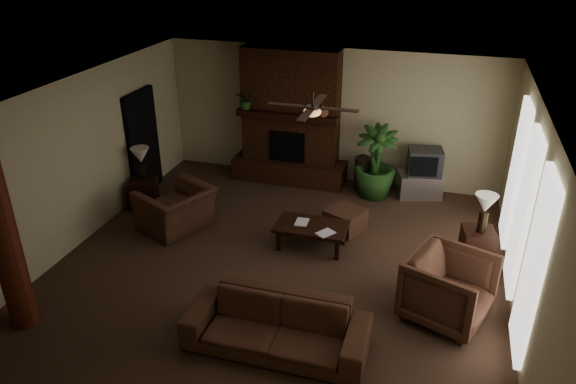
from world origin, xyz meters
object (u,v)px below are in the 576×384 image
(coffee_table, at_px, (311,228))
(lamp_right, at_px, (485,206))
(floor_vase, at_px, (363,170))
(ottoman, at_px, (345,220))
(side_table_right, at_px, (477,245))
(floor_plant, at_px, (374,177))
(lamp_left, at_px, (141,158))
(side_table_left, at_px, (144,193))
(armchair_left, at_px, (176,202))
(armchair_right, at_px, (449,285))
(sofa, at_px, (277,319))
(log_column, at_px, (3,234))
(tv_stand, at_px, (419,185))

(coffee_table, height_order, lamp_right, lamp_right)
(coffee_table, distance_m, floor_vase, 2.57)
(ottoman, distance_m, lamp_right, 2.43)
(ottoman, relative_size, lamp_right, 0.92)
(coffee_table, distance_m, side_table_right, 2.71)
(floor_plant, distance_m, lamp_left, 4.57)
(coffee_table, distance_m, side_table_left, 3.54)
(lamp_right, bearing_deg, side_table_right, 116.00)
(ottoman, bearing_deg, lamp_left, -177.49)
(armchair_left, bearing_deg, armchair_right, 99.65)
(floor_vase, relative_size, lamp_left, 1.18)
(sofa, height_order, floor_plant, sofa)
(sofa, height_order, side_table_left, sofa)
(lamp_left, distance_m, lamp_right, 6.19)
(armchair_right, bearing_deg, side_table_left, 93.04)
(armchair_left, relative_size, lamp_left, 1.82)
(log_column, xyz_separation_m, armchair_right, (5.55, 1.77, -0.87))
(sofa, bearing_deg, lamp_left, 139.95)
(ottoman, height_order, floor_vase, floor_vase)
(ottoman, height_order, side_table_left, side_table_left)
(log_column, distance_m, coffee_table, 4.59)
(log_column, relative_size, side_table_right, 5.09)
(coffee_table, bearing_deg, floor_plant, 72.76)
(lamp_right, bearing_deg, floor_plant, 135.95)
(tv_stand, bearing_deg, log_column, -148.85)
(log_column, xyz_separation_m, side_table_left, (-0.20, 3.55, -1.12))
(sofa, xyz_separation_m, ottoman, (0.24, 3.25, -0.26))
(ottoman, height_order, lamp_left, lamp_left)
(sofa, xyz_separation_m, tv_stand, (1.40, 5.03, -0.21))
(log_column, distance_m, side_table_right, 6.97)
(armchair_left, distance_m, tv_stand, 4.84)
(log_column, xyz_separation_m, ottoman, (3.73, 3.78, -1.20))
(ottoman, xyz_separation_m, lamp_right, (2.26, -0.38, 0.80))
(floor_plant, bearing_deg, side_table_right, -43.82)
(armchair_left, distance_m, lamp_left, 1.29)
(floor_vase, height_order, lamp_right, lamp_right)
(log_column, relative_size, armchair_right, 2.62)
(sofa, relative_size, coffee_table, 1.95)
(floor_plant, xyz_separation_m, lamp_right, (1.98, -1.92, 0.59))
(armchair_left, height_order, lamp_left, lamp_left)
(armchair_left, bearing_deg, lamp_right, 118.51)
(lamp_left, bearing_deg, side_table_left, -90.00)
(armchair_right, height_order, tv_stand, armchair_right)
(coffee_table, distance_m, lamp_right, 2.79)
(sofa, xyz_separation_m, armchair_left, (-2.67, 2.44, 0.06))
(ottoman, bearing_deg, armchair_right, -47.74)
(log_column, height_order, armchair_left, log_column)
(armchair_left, bearing_deg, log_column, 8.51)
(tv_stand, distance_m, lamp_right, 2.54)
(ottoman, height_order, side_table_right, side_table_right)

